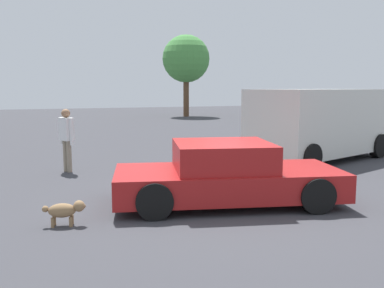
{
  "coord_description": "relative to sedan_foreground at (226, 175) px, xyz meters",
  "views": [
    {
      "loc": [
        -3.11,
        -7.05,
        2.2
      ],
      "look_at": [
        0.21,
        2.07,
        0.9
      ],
      "focal_mm": 39.06,
      "sensor_mm": 36.0,
      "label": 1
    }
  ],
  "objects": [
    {
      "name": "tree_back_center",
      "position": [
        7.46,
        23.79,
        3.87
      ],
      "size": [
        3.64,
        3.64,
        6.27
      ],
      "color": "brown",
      "rests_on": "ground_plane"
    },
    {
      "name": "sedan_foreground",
      "position": [
        0.0,
        0.0,
        0.0
      ],
      "size": [
        4.55,
        2.68,
        1.19
      ],
      "rotation": [
        0.0,
        0.0,
        -0.22
      ],
      "color": "maroon",
      "rests_on": "ground_plane"
    },
    {
      "name": "dog",
      "position": [
        -2.99,
        -0.33,
        -0.29
      ],
      "size": [
        0.67,
        0.32,
        0.41
      ],
      "rotation": [
        0.0,
        0.0,
        6.07
      ],
      "color": "olive",
      "rests_on": "ground_plane"
    },
    {
      "name": "pedestrian",
      "position": [
        -2.67,
        4.22,
        0.44
      ],
      "size": [
        0.4,
        0.52,
        1.67
      ],
      "rotation": [
        0.0,
        0.0,
        3.62
      ],
      "color": "gray",
      "rests_on": "ground_plane"
    },
    {
      "name": "ground_plane",
      "position": [
        -0.18,
        -0.08,
        -0.55
      ],
      "size": [
        80.0,
        80.0,
        0.0
      ],
      "primitive_type": "plane",
      "color": "#38383D"
    },
    {
      "name": "van_white",
      "position": [
        4.75,
        3.52,
        0.62
      ],
      "size": [
        5.22,
        3.5,
        2.17
      ],
      "rotation": [
        0.0,
        0.0,
        3.48
      ],
      "color": "silver",
      "rests_on": "ground_plane"
    }
  ]
}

